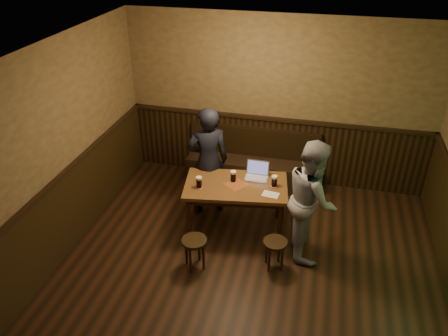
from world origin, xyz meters
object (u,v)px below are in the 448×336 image
Objects in this scene: bench at (252,166)px; pint_right at (274,181)px; stool_right at (275,246)px; person_suit at (208,161)px; stool_left at (194,245)px; person_grey at (312,199)px; pint_left at (199,182)px; pint_mid at (233,176)px; laptop at (257,173)px; pub_table at (236,190)px.

pint_right is at bearing -67.19° from bench.
pint_right is at bearing 100.64° from stool_right.
person_suit is (-1.18, 1.07, 0.52)m from stool_right.
stool_left is 1.41m from person_suit.
person_grey reaches higher than bench.
person_suit is (-0.03, 0.58, 0.01)m from pint_left.
stool_left is at bearing -106.34° from pint_mid.
stool_left is 2.66× the size of pint_right.
bench is 2.27m from stool_left.
laptop is 0.94m from person_grey.
bench is 2.12m from stool_right.
stool_right is at bearing -45.99° from pint_mid.
pint_left is at bearing -146.44° from laptop.
bench is 13.16× the size of pint_right.
laptop is at bearing 63.42° from stool_left.
person_suit reaches higher than pub_table.
stool_left is 0.26× the size of person_suit.
stool_left is at bearing 104.16° from person_grey.
bench is 1.21m from laptop.
person_suit is (-0.17, 1.30, 0.50)m from stool_left.
stool_left is (-0.34, -2.24, 0.04)m from bench.
stool_left reaches higher than stool_right.
pint_right is 0.10× the size of person_grey.
pint_mid is at bearing 120.22° from person_suit.
pub_table is 0.92× the size of person_grey.
stool_right is 1.14m from laptop.
pub_table is 3.62× the size of stool_right.
pint_mid is at bearing 134.01° from stool_right.
bench is 1.32× the size of person_grey.
pint_mid is 1.01× the size of pint_right.
pub_table is 0.56m from pint_right.
laptop is (0.73, 0.46, -0.02)m from pint_left.
bench is 6.65× the size of laptop.
laptop is 0.20× the size of person_grey.
person_grey is (1.57, -0.61, -0.02)m from person_suit.
bench is 5.19× the size of stool_right.
pub_table is 1.01m from stool_right.
pint_left and pint_mid have the same top height.
stool_right is at bearing -64.78° from laptop.
pint_mid is (0.43, 0.26, -0.00)m from pint_left.
laptop is (0.25, 0.27, 0.16)m from pub_table.
laptop is at bearing 146.28° from pint_right.
pint_left is 1.54m from person_grey.
stool_left is 1.05× the size of stool_right.
bench is 1.68m from pint_left.
laptop reaches higher than pint_mid.
pint_mid is at bearing -92.52° from bench.
pint_right is 0.10× the size of person_suit.
pint_left reaches higher than pub_table.
stool_right is 2.52× the size of pint_mid.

